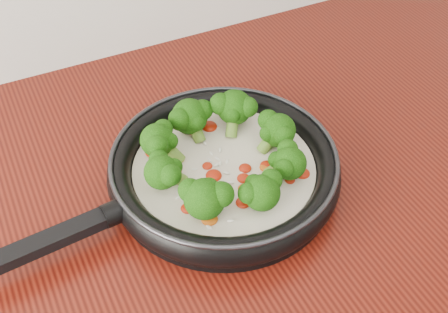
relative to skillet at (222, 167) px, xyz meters
name	(u,v)px	position (x,y,z in m)	size (l,w,h in m)	color
skillet	(222,167)	(0.00, 0.00, 0.00)	(0.49, 0.34, 0.09)	black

